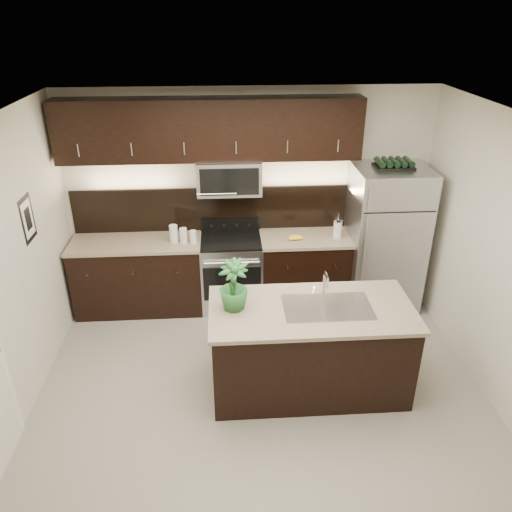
{
  "coord_description": "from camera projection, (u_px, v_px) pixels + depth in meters",
  "views": [
    {
      "loc": [
        -0.32,
        -3.9,
        3.52
      ],
      "look_at": [
        -0.02,
        0.55,
        1.27
      ],
      "focal_mm": 35.0,
      "sensor_mm": 36.0,
      "label": 1
    }
  ],
  "objects": [
    {
      "name": "wine_rack",
      "position": [
        394.0,
        164.0,
        5.79
      ],
      "size": [
        0.45,
        0.28,
        0.1
      ],
      "color": "black",
      "rests_on": "refrigerator"
    },
    {
      "name": "plant",
      "position": [
        233.0,
        285.0,
        4.63
      ],
      "size": [
        0.32,
        0.32,
        0.49
      ],
      "primitive_type": "imported",
      "rotation": [
        0.0,
        0.0,
        -0.18
      ],
      "color": "#245C28",
      "rests_on": "island"
    },
    {
      "name": "island",
      "position": [
        309.0,
        348.0,
        4.96
      ],
      "size": [
        1.96,
        0.96,
        0.94
      ],
      "color": "black",
      "rests_on": "ground"
    },
    {
      "name": "upper_fixtures",
      "position": [
        212.0,
        139.0,
        5.72
      ],
      "size": [
        3.49,
        0.4,
        1.66
      ],
      "color": "black",
      "rests_on": "counter_run"
    },
    {
      "name": "sink_faucet",
      "position": [
        327.0,
        305.0,
        4.75
      ],
      "size": [
        0.84,
        0.5,
        0.28
      ],
      "color": "silver",
      "rests_on": "island"
    },
    {
      "name": "refrigerator",
      "position": [
        384.0,
        238.0,
        6.22
      ],
      "size": [
        0.88,
        0.79,
        1.82
      ],
      "primitive_type": "cube",
      "color": "#B2B2B7",
      "rests_on": "ground"
    },
    {
      "name": "canisters",
      "position": [
        181.0,
        235.0,
        6.01
      ],
      "size": [
        0.33,
        0.13,
        0.22
      ],
      "rotation": [
        0.0,
        0.0,
        -0.15
      ],
      "color": "silver",
      "rests_on": "counter_run"
    },
    {
      "name": "french_press",
      "position": [
        338.0,
        229.0,
        6.13
      ],
      "size": [
        0.11,
        0.11,
        0.32
      ],
      "rotation": [
        0.0,
        0.0,
        -0.28
      ],
      "color": "silver",
      "rests_on": "counter_run"
    },
    {
      "name": "room_walls",
      "position": [
        250.0,
        243.0,
        4.27
      ],
      "size": [
        4.52,
        4.02,
        2.71
      ],
      "color": "beige",
      "rests_on": "ground"
    },
    {
      "name": "ground",
      "position": [
        261.0,
        391.0,
        5.08
      ],
      "size": [
        4.5,
        4.5,
        0.0
      ],
      "primitive_type": "plane",
      "color": "gray",
      "rests_on": "ground"
    },
    {
      "name": "bananas",
      "position": [
        291.0,
        238.0,
        6.11
      ],
      "size": [
        0.2,
        0.16,
        0.06
      ],
      "primitive_type": "ellipsoid",
      "rotation": [
        0.0,
        0.0,
        0.13
      ],
      "color": "yellow",
      "rests_on": "counter_run"
    },
    {
      "name": "counter_run",
      "position": [
        215.0,
        273.0,
        6.34
      ],
      "size": [
        3.51,
        0.65,
        0.94
      ],
      "color": "black",
      "rests_on": "ground"
    }
  ]
}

